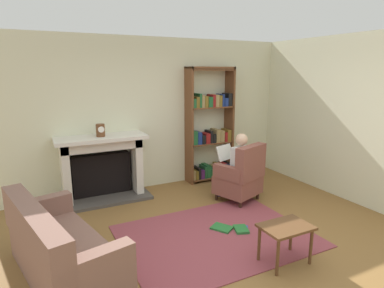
{
  "coord_description": "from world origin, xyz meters",
  "views": [
    {
      "loc": [
        -2.02,
        -3.01,
        2.12
      ],
      "look_at": [
        0.1,
        1.2,
        1.05
      ],
      "focal_mm": 30.25,
      "sensor_mm": 36.0,
      "label": 1
    }
  ],
  "objects_px": {
    "side_table": "(286,231)",
    "sofa_floral": "(59,251)",
    "fireplace": "(102,165)",
    "mantel_clock": "(100,130)",
    "bookshelf": "(210,129)",
    "armchair_reading": "(241,176)",
    "seated_reader": "(236,163)"
  },
  "relations": [
    {
      "from": "bookshelf",
      "to": "mantel_clock",
      "type": "bearing_deg",
      "value": -176.31
    },
    {
      "from": "fireplace",
      "to": "sofa_floral",
      "type": "xyz_separation_m",
      "value": [
        -0.86,
        -2.05,
        -0.26
      ]
    },
    {
      "from": "armchair_reading",
      "to": "sofa_floral",
      "type": "height_order",
      "value": "armchair_reading"
    },
    {
      "from": "mantel_clock",
      "to": "side_table",
      "type": "height_order",
      "value": "mantel_clock"
    },
    {
      "from": "armchair_reading",
      "to": "seated_reader",
      "type": "xyz_separation_m",
      "value": [
        -0.04,
        0.11,
        0.2
      ]
    },
    {
      "from": "armchair_reading",
      "to": "side_table",
      "type": "bearing_deg",
      "value": 50.72
    },
    {
      "from": "mantel_clock",
      "to": "armchair_reading",
      "type": "height_order",
      "value": "mantel_clock"
    },
    {
      "from": "sofa_floral",
      "to": "side_table",
      "type": "bearing_deg",
      "value": -122.69
    },
    {
      "from": "fireplace",
      "to": "bookshelf",
      "type": "xyz_separation_m",
      "value": [
        2.1,
        0.03,
        0.44
      ]
    },
    {
      "from": "mantel_clock",
      "to": "bookshelf",
      "type": "xyz_separation_m",
      "value": [
        2.11,
        0.14,
        -0.17
      ]
    },
    {
      "from": "mantel_clock",
      "to": "armchair_reading",
      "type": "xyz_separation_m",
      "value": [
        2.02,
        -1.05,
        -0.76
      ]
    },
    {
      "from": "armchair_reading",
      "to": "side_table",
      "type": "xyz_separation_m",
      "value": [
        -0.6,
        -1.7,
        -0.05
      ]
    },
    {
      "from": "mantel_clock",
      "to": "seated_reader",
      "type": "height_order",
      "value": "mantel_clock"
    },
    {
      "from": "fireplace",
      "to": "armchair_reading",
      "type": "height_order",
      "value": "fireplace"
    },
    {
      "from": "sofa_floral",
      "to": "side_table",
      "type": "relative_size",
      "value": 3.25
    },
    {
      "from": "sofa_floral",
      "to": "armchair_reading",
      "type": "bearing_deg",
      "value": -86.03
    },
    {
      "from": "mantel_clock",
      "to": "side_table",
      "type": "bearing_deg",
      "value": -62.58
    },
    {
      "from": "side_table",
      "to": "sofa_floral",
      "type": "bearing_deg",
      "value": 160.63
    },
    {
      "from": "bookshelf",
      "to": "armchair_reading",
      "type": "xyz_separation_m",
      "value": [
        -0.08,
        -1.18,
        -0.6
      ]
    },
    {
      "from": "fireplace",
      "to": "side_table",
      "type": "xyz_separation_m",
      "value": [
        1.42,
        -2.85,
        -0.2
      ]
    },
    {
      "from": "bookshelf",
      "to": "side_table",
      "type": "distance_m",
      "value": 3.03
    },
    {
      "from": "bookshelf",
      "to": "side_table",
      "type": "xyz_separation_m",
      "value": [
        -0.68,
        -2.88,
        -0.64
      ]
    },
    {
      "from": "mantel_clock",
      "to": "bookshelf",
      "type": "bearing_deg",
      "value": 3.69
    },
    {
      "from": "armchair_reading",
      "to": "fireplace",
      "type": "bearing_deg",
      "value": -49.64
    },
    {
      "from": "bookshelf",
      "to": "armchair_reading",
      "type": "distance_m",
      "value": 1.33
    },
    {
      "from": "bookshelf",
      "to": "sofa_floral",
      "type": "bearing_deg",
      "value": -144.91
    },
    {
      "from": "fireplace",
      "to": "sofa_floral",
      "type": "distance_m",
      "value": 2.23
    },
    {
      "from": "fireplace",
      "to": "mantel_clock",
      "type": "xyz_separation_m",
      "value": [
        -0.01,
        -0.1,
        0.61
      ]
    },
    {
      "from": "bookshelf",
      "to": "seated_reader",
      "type": "distance_m",
      "value": 1.15
    },
    {
      "from": "mantel_clock",
      "to": "bookshelf",
      "type": "distance_m",
      "value": 2.12
    },
    {
      "from": "fireplace",
      "to": "sofa_floral",
      "type": "height_order",
      "value": "fireplace"
    },
    {
      "from": "fireplace",
      "to": "mantel_clock",
      "type": "height_order",
      "value": "mantel_clock"
    }
  ]
}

